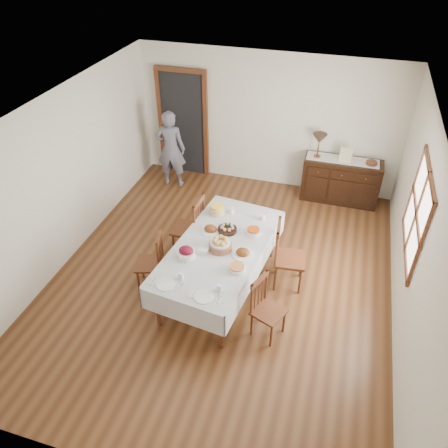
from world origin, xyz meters
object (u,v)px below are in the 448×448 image
(dining_table, at_px, (220,251))
(sideboard, at_px, (341,180))
(chair_left_far, at_px, (191,227))
(chair_right_near, at_px, (266,307))
(chair_right_far, at_px, (286,255))
(table_lamp, at_px, (319,139))
(chair_left_near, at_px, (152,261))
(person, at_px, (171,147))

(dining_table, relative_size, sideboard, 1.73)
(chair_left_far, xyz_separation_m, chair_right_near, (1.48, -1.25, -0.08))
(dining_table, xyz_separation_m, chair_right_far, (0.89, 0.37, -0.16))
(chair_left_far, distance_m, sideboard, 3.16)
(dining_table, relative_size, chair_right_near, 2.69)
(chair_right_far, height_order, table_lamp, table_lamp)
(chair_left_near, bearing_deg, person, -179.15)
(sideboard, relative_size, person, 0.85)
(chair_left_near, relative_size, table_lamp, 2.03)
(chair_right_near, xyz_separation_m, sideboard, (0.67, 3.56, -0.04))
(chair_left_far, height_order, chair_right_far, chair_right_far)
(chair_right_far, bearing_deg, sideboard, -18.90)
(person, bearing_deg, sideboard, 178.75)
(chair_left_near, relative_size, sideboard, 0.66)
(chair_right_far, relative_size, table_lamp, 2.33)
(dining_table, distance_m, chair_right_far, 0.98)
(chair_left_far, relative_size, person, 0.64)
(chair_left_far, xyz_separation_m, table_lamp, (1.66, 2.31, 0.66))
(sideboard, relative_size, table_lamp, 3.07)
(dining_table, height_order, sideboard, sideboard)
(dining_table, bearing_deg, chair_right_far, 29.60)
(chair_left_near, xyz_separation_m, chair_left_far, (0.29, 0.85, 0.07))
(chair_left_far, height_order, person, person)
(chair_left_far, xyz_separation_m, chair_right_far, (1.56, -0.25, 0.00))
(chair_right_far, distance_m, person, 3.48)
(dining_table, relative_size, chair_right_far, 2.29)
(chair_left_near, bearing_deg, table_lamp, 132.79)
(chair_left_far, distance_m, chair_right_far, 1.58)
(chair_right_far, distance_m, sideboard, 2.63)
(chair_left_near, distance_m, sideboard, 3.99)
(person, xyz_separation_m, table_lamp, (2.77, 0.35, 0.37))
(dining_table, distance_m, table_lamp, 3.13)
(chair_right_far, bearing_deg, chair_left_far, 74.92)
(chair_right_far, relative_size, sideboard, 0.76)
(chair_right_far, bearing_deg, table_lamp, -8.03)
(chair_left_far, relative_size, chair_right_far, 1.00)
(chair_left_near, distance_m, chair_left_far, 0.90)
(chair_right_near, xyz_separation_m, chair_right_far, (0.08, 0.99, 0.08))
(chair_left_near, height_order, person, person)
(chair_right_near, bearing_deg, dining_table, 74.28)
(person, bearing_deg, chair_left_far, 112.24)
(table_lamp, bearing_deg, chair_right_near, -92.86)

